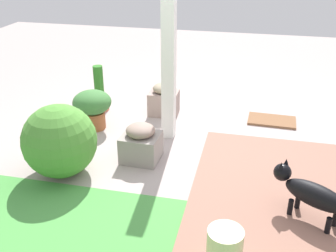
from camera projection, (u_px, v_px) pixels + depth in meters
ground_plane at (200, 149)px, 4.54m from camera, size 12.00×12.00×0.00m
brick_path at (288, 200)px, 3.66m from camera, size 1.80×2.40×0.02m
porch_pillar at (169, 54)px, 4.40m from camera, size 0.15×0.15×2.02m
stone_planter_nearest at (164, 100)px, 5.33m from camera, size 0.39×0.33×0.43m
stone_planter_mid at (141, 143)px, 4.25m from camera, size 0.41×0.38×0.42m
round_shrub at (60, 141)px, 3.92m from camera, size 0.74×0.74×0.74m
terracotta_pot_tall at (100, 94)px, 5.45m from camera, size 0.24×0.24×0.63m
terracotta_pot_broad at (92, 106)px, 4.90m from camera, size 0.48×0.48×0.49m
dog at (310, 193)px, 3.31m from camera, size 0.63×0.47×0.46m
ceramic_urn at (224, 252)px, 2.81m from camera, size 0.26×0.26×0.38m
doormat at (272, 121)px, 5.19m from camera, size 0.62×0.39×0.03m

